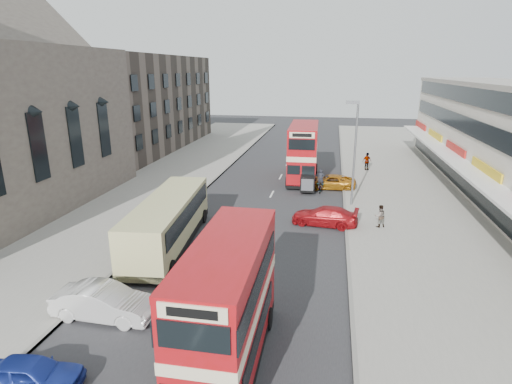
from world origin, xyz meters
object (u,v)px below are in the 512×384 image
Objects in this scene: bus_second at (303,152)px; car_right_b at (330,182)px; bus_main at (228,305)px; cyclist at (321,184)px; car_left_front at (104,302)px; car_left_near at (30,374)px; car_right_a at (325,216)px; pedestrian_near at (380,216)px; pedestrian_far at (367,161)px; coach at (168,220)px; street_lamp at (354,146)px.

car_right_b is at bearing 134.40° from bus_second.
bus_main is 4.16× the size of cyclist.
bus_second reaches higher than car_left_front.
car_left_near is 1.71× the size of cyclist.
car_right_a is 3.66m from pedestrian_near.
pedestrian_far is at bearing -144.99° from bus_second.
coach is 2.37× the size of car_right_b.
coach is (-6.84, -16.86, -1.10)m from bus_second.
cyclist is at bearing -168.42° from car_right_a.
coach is (-11.13, -9.56, -3.17)m from street_lamp.
street_lamp reaches higher than pedestrian_near.
pedestrian_near is at bearing -115.04° from bus_main.
pedestrian_near is at bearing -68.76° from street_lamp.
pedestrian_far reaches higher than car_left_front.
bus_second is at bearing -14.16° from car_left_front.
car_left_front is (0.22, 4.26, 0.15)m from car_left_near.
street_lamp is 8.72m from bus_second.
pedestrian_near is at bearing -61.38° from cyclist.
coach is 6.79× the size of pedestrian_near.
cyclist is (1.85, -3.79, -2.03)m from bus_second.
street_lamp is 6.18m from pedestrian_near.
bus_second is 2.10× the size of car_left_front.
bus_main reaches higher than car_left_near.
car_left_near is at bearing -143.17° from pedestrian_far.
car_right_a is 2.46× the size of pedestrian_far.
pedestrian_near is (12.71, 12.78, 0.19)m from car_left_front.
bus_main is 4.58× the size of pedestrian_far.
car_left_near is 1.88× the size of pedestrian_far.
pedestrian_near is (12.92, 17.03, 0.34)m from car_left_near.
car_right_b is (0.28, 9.18, -0.03)m from car_right_a.
pedestrian_near is (1.75, -4.50, -3.86)m from street_lamp.
bus_second is 18.23m from coach.
pedestrian_far is (13.18, 21.58, -0.56)m from coach.
car_right_a is at bearing -85.09° from cyclist.
coach is at bearing 1.15° from pedestrian_near.
car_left_front is at bearing -23.71° from car_right_b.
bus_main is 24.12m from car_right_b.
bus_main is 1.88× the size of car_left_front.
coach is at bearing 66.28° from bus_second.
bus_main is 31.93m from pedestrian_far.
coach reaches higher than car_left_front.
car_right_a reaches higher than car_left_near.
bus_main is at bearing -95.31° from cyclist.
car_left_front is 22.46m from cyclist.
car_left_near is at bearing -95.68° from coach.
cyclist is (2.51, 22.61, -1.75)m from bus_main.
street_lamp is at bearing 35.24° from coach.
street_lamp is 12.75m from pedestrian_far.
bus_second reaches higher than car_left_near.
bus_second is 6.03× the size of pedestrian_near.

